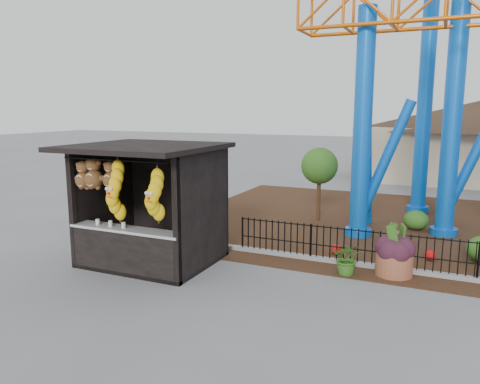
% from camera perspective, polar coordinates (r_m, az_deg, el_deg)
% --- Properties ---
extents(ground, '(120.00, 120.00, 0.00)m').
position_cam_1_polar(ground, '(10.43, -0.40, -12.47)').
color(ground, slate).
rests_on(ground, ground).
extents(mulch_bed, '(18.00, 12.00, 0.02)m').
position_cam_1_polar(mulch_bed, '(17.22, 23.57, -4.16)').
color(mulch_bed, '#331E11').
rests_on(mulch_bed, ground).
extents(curb, '(18.00, 0.18, 0.12)m').
position_cam_1_polar(curb, '(12.39, 23.15, -9.30)').
color(curb, gray).
rests_on(curb, ground).
extents(prize_booth, '(3.50, 3.40, 3.12)m').
position_cam_1_polar(prize_booth, '(12.21, -11.52, -1.79)').
color(prize_booth, black).
rests_on(prize_booth, ground).
extents(terracotta_planter, '(1.09, 1.09, 0.56)m').
position_cam_1_polar(terracotta_planter, '(12.09, 18.27, -8.38)').
color(terracotta_planter, brown).
rests_on(terracotta_planter, ground).
extents(planter_foliage, '(0.70, 0.70, 0.64)m').
position_cam_1_polar(planter_foliage, '(11.91, 18.43, -5.65)').
color(planter_foliage, '#321421').
rests_on(planter_foliage, terracotta_planter).
extents(potted_plant, '(0.78, 0.68, 0.83)m').
position_cam_1_polar(potted_plant, '(11.78, 13.00, -7.90)').
color(potted_plant, '#194E17').
rests_on(potted_plant, ground).
extents(landscaping, '(8.31, 4.54, 0.70)m').
position_cam_1_polar(landscaping, '(14.94, 26.73, -5.30)').
color(landscaping, '#2B5719').
rests_on(landscaping, mulch_bed).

